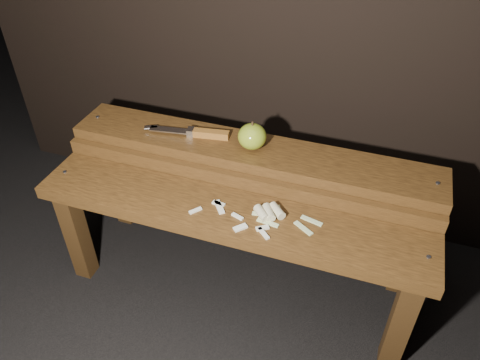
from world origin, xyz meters
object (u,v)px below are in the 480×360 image
(apple, at_px, (252,136))
(bench_front_tier, at_px, (227,229))
(knife, at_px, (200,133))
(bench_rear_tier, at_px, (250,169))

(apple, bearing_deg, bench_front_tier, -90.55)
(bench_front_tier, bearing_deg, knife, 126.70)
(bench_front_tier, height_order, apple, apple)
(bench_rear_tier, xyz_separation_m, apple, (0.00, 0.00, 0.13))
(bench_rear_tier, height_order, knife, knife)
(apple, bearing_deg, knife, 177.86)
(apple, xyz_separation_m, knife, (-0.18, 0.01, -0.03))
(bench_rear_tier, bearing_deg, apple, 62.68)
(bench_front_tier, relative_size, apple, 12.86)
(apple, distance_m, knife, 0.18)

